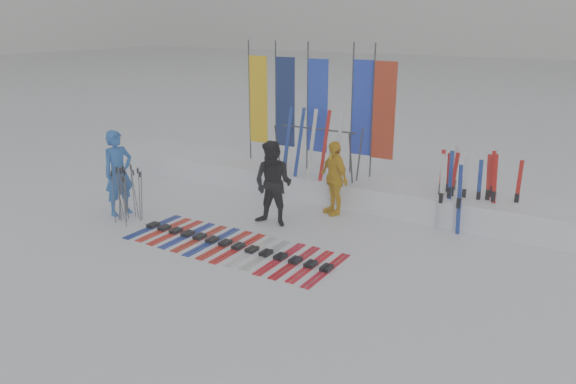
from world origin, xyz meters
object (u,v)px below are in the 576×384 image
Objects in this scene: person_blue at (118,173)px; ski_row at (232,245)px; ski_rack at (318,145)px; person_black at (273,184)px; person_yellow at (334,178)px.

ski_row is at bearing -83.56° from person_blue.
ski_row is at bearing -90.01° from ski_rack.
ski_rack is at bearing 86.26° from person_black.
ski_rack is (-0.03, 2.07, 0.45)m from person_black.
ski_rack is (-0.82, 0.73, 0.53)m from person_yellow.
ski_row is (-0.03, -1.50, -0.90)m from person_black.
person_black is at bearing -89.30° from ski_rack.
person_blue reaches higher than ski_rack.
ski_row is at bearing -74.70° from person_yellow.
person_black reaches higher than ski_rack.
person_blue is 1.15× the size of person_yellow.
ski_row is (3.37, -0.27, -0.94)m from person_blue.
person_yellow is (0.79, 1.34, -0.08)m from person_black.
ski_row is 3.81m from ski_rack.
person_yellow is 0.84× the size of ski_rack.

